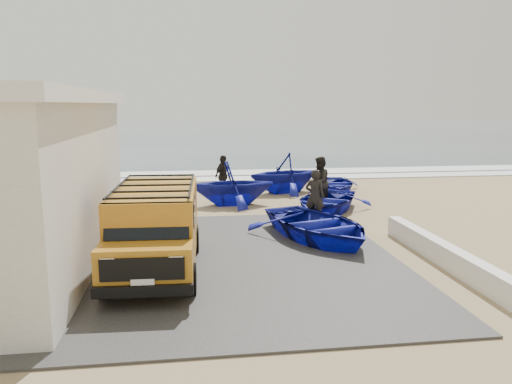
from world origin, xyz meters
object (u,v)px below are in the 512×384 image
boat_far_left (284,173)px  fisherman_middle (319,182)px  van (155,225)px  boat_near_left (317,225)px  boat_mid_left (232,183)px  parapet (442,253)px  boat_mid_right (335,184)px  fisherman_front (315,196)px  boat_near_right (326,201)px  fisherman_back (223,176)px

boat_far_left → fisherman_middle: bearing=-7.5°
van → boat_near_left: 5.06m
boat_mid_left → boat_far_left: bearing=-49.3°
parapet → boat_mid_right: (0.40, 10.54, 0.08)m
parapet → fisherman_front: fisherman_front is taller
van → boat_near_left: van is taller
fisherman_middle → boat_near_left: bearing=17.6°
boat_mid_right → fisherman_middle: bearing=-106.3°
van → boat_near_right: van is taller
boat_mid_left → fisherman_back: fisherman_back is taller
parapet → boat_far_left: (-1.94, 10.67, 0.63)m
parapet → boat_near_right: boat_near_right is taller
fisherman_front → fisherman_back: fisherman_front is taller
parapet → fisherman_front: 5.19m
boat_mid_right → fisherman_middle: (-1.61, -3.19, 0.63)m
fisherman_middle → boat_near_right: bearing=32.9°
fisherman_back → parapet: bearing=-116.7°
boat_near_left → boat_mid_right: (2.94, 7.94, -0.11)m
boat_near_left → parapet: bearing=-63.5°
boat_near_right → boat_mid_left: 3.79m
boat_mid_right → boat_far_left: (-2.34, 0.12, 0.55)m
boat_near_right → fisherman_front: fisherman_front is taller
fisherman_back → fisherman_middle: bearing=-90.3°
boat_mid_right → fisherman_front: fisherman_front is taller
van → fisherman_middle: (5.88, 6.89, -0.14)m
boat_near_left → van: bearing=-172.7°
boat_near_left → boat_far_left: boat_far_left is taller
boat_mid_right → boat_mid_left: bearing=-143.9°
parapet → fisherman_middle: size_ratio=3.05×
boat_near_left → fisherman_front: size_ratio=2.45×
van → fisherman_back: bearing=79.0°
boat_near_right → fisherman_middle: fisherman_middle is taller
boat_far_left → fisherman_middle: (0.74, -3.31, 0.08)m
boat_near_left → boat_near_right: size_ratio=1.12×
van → boat_mid_left: bearing=74.1°
fisherman_front → van: bearing=69.3°
boat_near_right → boat_far_left: boat_far_left is taller
parapet → van: size_ratio=1.22×
van → fisherman_back: 10.00m
boat_mid_left → fisherman_back: 2.05m
fisherman_front → fisherman_back: size_ratio=1.02×
parapet → boat_far_left: bearing=100.3°
boat_near_left → boat_mid_left: bearing=92.0°
fisherman_back → van: bearing=-155.2°
parapet → boat_near_left: bearing=134.3°
van → boat_mid_right: bearing=55.8°
boat_near_left → fisherman_back: bearing=88.5°
boat_near_right → boat_far_left: size_ratio=1.16×
boat_near_left → boat_near_right: (1.33, 3.81, -0.05)m
parapet → boat_near_left: boat_near_left is taller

